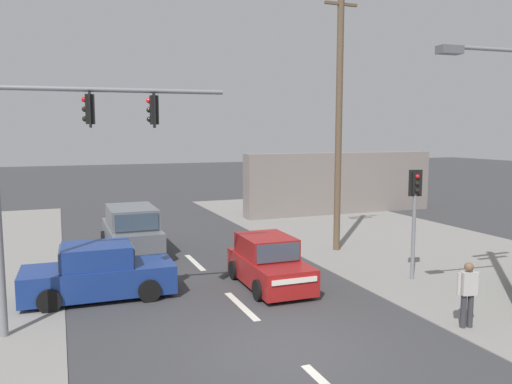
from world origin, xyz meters
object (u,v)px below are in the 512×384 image
object	(u,v)px
pedestal_signal_right_kerb	(415,206)
suv_oncoming_near	(132,232)
hatchback_receding_far	(269,263)
utility_pole_midground_right	(339,110)
sedan_crossing_left	(99,274)
traffic_signal_mast	(56,157)
pedestrian_at_kerb	(468,291)

from	to	relation	value
pedestal_signal_right_kerb	suv_oncoming_near	world-z (taller)	pedestal_signal_right_kerb
hatchback_receding_far	utility_pole_midground_right	bearing A→B (deg)	37.27
suv_oncoming_near	sedan_crossing_left	world-z (taller)	suv_oncoming_near
utility_pole_midground_right	pedestal_signal_right_kerb	distance (m)	5.52
utility_pole_midground_right	traffic_signal_mast	xyz separation A→B (m)	(-10.39, -4.88, -1.47)
pedestal_signal_right_kerb	traffic_signal_mast	bearing A→B (deg)	-177.91
suv_oncoming_near	pedestrian_at_kerb	distance (m)	12.48
suv_oncoming_near	pedestrian_at_kerb	xyz separation A→B (m)	(6.49, -10.67, 0.04)
utility_pole_midground_right	suv_oncoming_near	distance (m)	9.43
hatchback_receding_far	pedestrian_at_kerb	bearing A→B (deg)	-57.76
pedestal_signal_right_kerb	hatchback_receding_far	bearing A→B (deg)	166.01
suv_oncoming_near	hatchback_receding_far	bearing A→B (deg)	-59.52
utility_pole_midground_right	sedan_crossing_left	bearing A→B (deg)	-164.43
pedestrian_at_kerb	hatchback_receding_far	bearing A→B (deg)	122.24
traffic_signal_mast	hatchback_receding_far	bearing A→B (deg)	14.28
utility_pole_midground_right	pedestrian_at_kerb	size ratio (longest dim) A/B	6.59
pedestal_signal_right_kerb	hatchback_receding_far	distance (m)	5.00
hatchback_receding_far	sedan_crossing_left	xyz separation A→B (m)	(-4.98, 0.74, 0.00)
utility_pole_midground_right	traffic_signal_mast	size ratio (longest dim) A/B	1.79
sedan_crossing_left	pedestal_signal_right_kerb	bearing A→B (deg)	-11.14
utility_pole_midground_right	hatchback_receding_far	size ratio (longest dim) A/B	2.93
suv_oncoming_near	sedan_crossing_left	distance (m)	5.25
hatchback_receding_far	pedestal_signal_right_kerb	bearing A→B (deg)	-13.99
hatchback_receding_far	sedan_crossing_left	bearing A→B (deg)	171.52
traffic_signal_mast	sedan_crossing_left	xyz separation A→B (m)	(0.98, 2.26, -3.44)
traffic_signal_mast	hatchback_receding_far	xyz separation A→B (m)	(5.97, 1.52, -3.44)
utility_pole_midground_right	suv_oncoming_near	xyz separation A→B (m)	(-7.80, 2.38, -4.73)
utility_pole_midground_right	sedan_crossing_left	xyz separation A→B (m)	(-9.40, -2.62, -4.91)
sedan_crossing_left	utility_pole_midground_right	bearing A→B (deg)	15.57
traffic_signal_mast	pedestal_signal_right_kerb	xyz separation A→B (m)	(10.52, 0.38, -1.73)
traffic_signal_mast	pedestrian_at_kerb	bearing A→B (deg)	-20.58
utility_pole_midground_right	pedestal_signal_right_kerb	size ratio (longest dim) A/B	3.02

